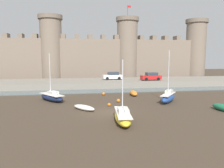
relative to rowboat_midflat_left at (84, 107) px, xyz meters
name	(u,v)px	position (x,y,z in m)	size (l,w,h in m)	color
ground_plane	(109,112)	(2.62, -1.55, -0.30)	(160.00, 160.00, 0.00)	#423528
water_channel	(97,91)	(2.62, 13.23, -0.25)	(80.00, 4.50, 0.10)	#47565B
quay_road	(94,83)	(2.62, 20.48, 0.34)	(69.62, 10.00, 1.27)	gray
castle	(90,54)	(2.62, 31.53, 6.51)	(63.48, 5.86, 19.12)	#7A6B5B
rowboat_midflat_left	(84,107)	(0.00, 0.00, 0.00)	(2.86, 3.09, 0.56)	silver
rowboat_near_channel_left	(222,107)	(15.34, -2.85, 0.10)	(1.35, 2.95, 0.77)	#1E6B47
sailboat_near_channel_right	(123,116)	(3.41, -5.28, 0.27)	(1.96, 5.52, 5.79)	yellow
sailboat_midflat_right	(52,97)	(-4.22, 5.84, 0.28)	(4.27, 5.11, 6.52)	#141E3D
rowboat_midflat_centre	(134,93)	(8.00, 8.38, 0.09)	(1.29, 3.27, 0.75)	orange
sailboat_foreground_centre	(168,97)	(11.31, 2.68, 0.38)	(4.01, 4.75, 6.92)	#234793
mooring_buoy_near_channel	(109,105)	(3.11, 1.47, -0.10)	(0.39, 0.39, 0.39)	orange
mooring_buoy_near_shore	(118,101)	(4.66, 3.55, -0.06)	(0.47, 0.47, 0.47)	orange
mooring_buoy_off_centre	(103,94)	(3.33, 9.32, -0.07)	(0.46, 0.46, 0.46)	orange
car_quay_east	(113,76)	(6.70, 20.98, 1.75)	(4.16, 2.00, 1.62)	silver
car_quay_centre_east	(151,76)	(14.27, 18.31, 1.75)	(4.16, 2.00, 1.62)	red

